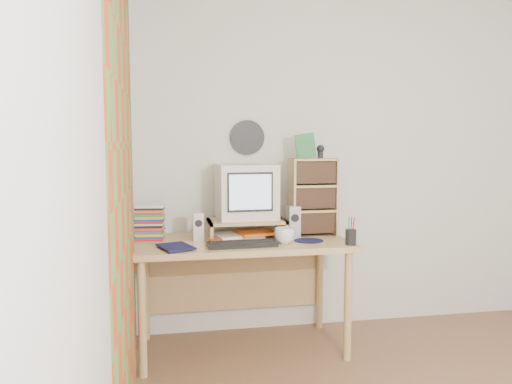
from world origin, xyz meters
name	(u,v)px	position (x,y,z in m)	size (l,w,h in m)	color
back_wall	(367,161)	(0.00, 1.75, 1.25)	(3.50, 3.50, 0.00)	silver
left_wall	(101,182)	(-1.75, 0.00, 1.25)	(3.50, 3.50, 0.00)	silver
curtain	(124,196)	(-1.71, 0.48, 1.15)	(2.20, 2.20, 0.00)	#C1411B
wall_disc	(247,138)	(-0.93, 1.73, 1.43)	(0.25, 0.25, 0.02)	black
desk	(240,258)	(-1.03, 1.44, 0.62)	(1.40, 0.70, 0.75)	tan
monitor_riser	(246,223)	(-0.98, 1.48, 0.84)	(0.52, 0.30, 0.12)	tan
crt_monitor	(247,192)	(-0.97, 1.53, 1.06)	(0.39, 0.39, 0.37)	beige
speaker_left	(198,227)	(-1.31, 1.42, 0.84)	(0.07, 0.07, 0.18)	silver
speaker_right	(293,222)	(-0.67, 1.41, 0.86)	(0.08, 0.08, 0.22)	silver
keyboard	(242,244)	(-1.06, 1.17, 0.76)	(0.43, 0.14, 0.03)	black
dvd_stack	(150,220)	(-1.62, 1.51, 0.88)	(0.18, 0.13, 0.26)	brown
cd_rack	(313,197)	(-0.51, 1.48, 1.02)	(0.32, 0.17, 0.53)	tan
mug	(284,236)	(-0.78, 1.22, 0.80)	(0.13, 0.13, 0.10)	silver
diary	(162,247)	(-1.55, 1.15, 0.77)	(0.22, 0.16, 0.04)	#0E0F33
mousepad	(309,241)	(-0.60, 1.27, 0.75)	(0.19, 0.19, 0.00)	black
pen_cup	(351,234)	(-0.38, 1.10, 0.82)	(0.07, 0.07, 0.14)	black
papers	(245,235)	(-0.99, 1.46, 0.77)	(0.31, 0.23, 0.04)	white
red_box	(216,242)	(-1.21, 1.25, 0.77)	(0.08, 0.05, 0.04)	#AA3212
game_box	(305,146)	(-0.57, 1.47, 1.37)	(0.13, 0.03, 0.17)	#1C6328
webcam	(320,152)	(-0.46, 1.48, 1.33)	(0.06, 0.06, 0.09)	black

